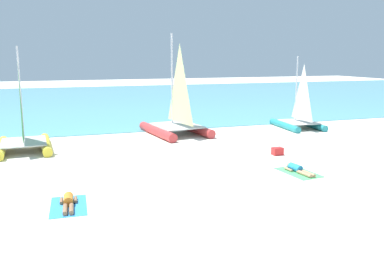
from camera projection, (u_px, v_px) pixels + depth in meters
name	position (u px, v px, depth m)	size (l,w,h in m)	color
ground_plane	(165.00, 133.00, 24.53)	(120.00, 120.00, 0.00)	silver
ocean_water	(117.00, 99.00, 43.98)	(120.00, 40.00, 0.05)	#5BB2C1
sailboat_yellow	(23.00, 136.00, 19.81)	(2.75, 4.10, 5.16)	yellow
sailboat_red	(176.00, 120.00, 24.04)	(3.62, 5.01, 6.01)	#CC3838
sailboat_teal	(299.00, 118.00, 26.19)	(2.52, 3.73, 4.68)	teal
towel_left	(69.00, 206.00, 12.58)	(1.10, 1.90, 0.01)	#338CD8
sunbather_left	(68.00, 201.00, 12.62)	(0.56, 1.56, 0.30)	orange
towel_right	(298.00, 172.00, 16.22)	(1.10, 1.90, 0.01)	#4CB266
sunbather_right	(297.00, 169.00, 16.26)	(0.59, 1.57, 0.30)	#268CCC
cooler_box	(277.00, 151.00, 19.12)	(0.50, 0.36, 0.36)	red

